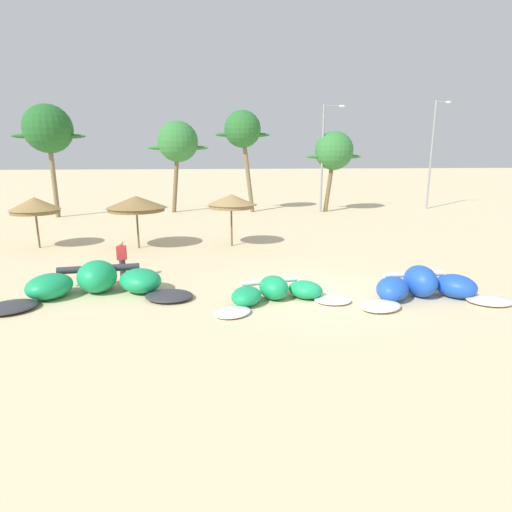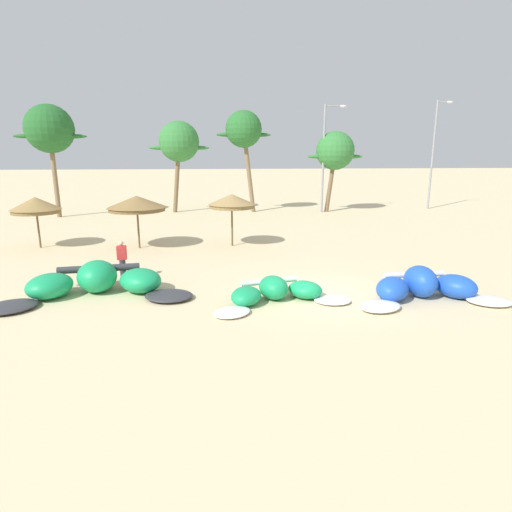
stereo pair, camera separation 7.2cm
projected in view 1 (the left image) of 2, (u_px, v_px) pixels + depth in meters
The scene contains 14 objects.
ground_plane at pixel (317, 294), 15.42m from camera, with size 260.00×260.00×0.00m, color beige.
kite_far_left at pixel (96, 283), 15.24m from camera, with size 7.15×3.64×1.17m.
kite_left at pixel (276, 292), 14.60m from camera, with size 5.01×2.89×0.82m.
kite_left_of_center at pixel (424, 287), 14.83m from camera, with size 5.64×2.66×1.11m.
beach_umbrella_near_van at pixel (35, 205), 22.43m from camera, with size 2.59×2.59×2.76m.
beach_umbrella_middle at pixel (136, 203), 22.38m from camera, with size 3.10×3.10×2.82m.
beach_umbrella_near_palms at pixel (231, 201), 22.90m from camera, with size 2.57×2.57×2.86m.
person_near_kites at pixel (122, 260), 16.94m from camera, with size 0.36×0.24×1.62m.
palm_leftmost at pixel (48, 130), 32.47m from camera, with size 5.55×3.70×8.72m.
palm_left at pixel (178, 142), 35.66m from camera, with size 5.12×3.41×7.70m.
palm_left_of_gap at pixel (243, 130), 35.56m from camera, with size 4.64×3.09×8.56m.
palm_center_left at pixel (334, 151), 36.28m from camera, with size 4.93×3.28×6.89m.
lamppost_west at pixel (324, 153), 35.84m from camera, with size 1.89×0.24×8.99m.
lamppost_west_center at pixel (433, 150), 38.15m from camera, with size 1.49×0.24×9.59m.
Camera 1 is at (-3.85, -14.32, 5.00)m, focal length 29.57 mm.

